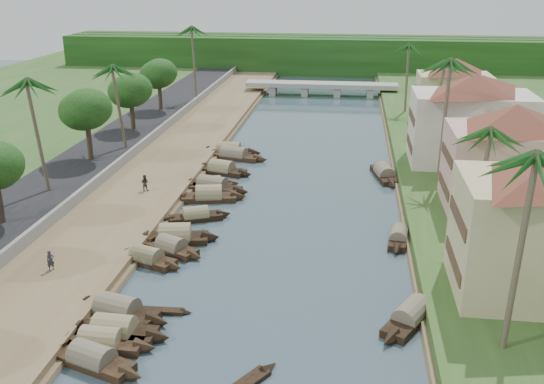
# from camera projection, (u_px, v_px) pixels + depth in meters

# --- Properties ---
(ground) EXTENTS (220.00, 220.00, 0.00)m
(ground) POSITION_uv_depth(u_px,v_px,m) (270.00, 277.00, 45.99)
(ground) COLOR #384B55
(ground) RESTS_ON ground
(left_bank) EXTENTS (10.00, 180.00, 0.80)m
(left_bank) POSITION_uv_depth(u_px,v_px,m) (150.00, 179.00, 66.43)
(left_bank) COLOR brown
(left_bank) RESTS_ON ground
(right_bank) EXTENTS (16.00, 180.00, 1.20)m
(right_bank) POSITION_uv_depth(u_px,v_px,m) (479.00, 191.00, 62.10)
(right_bank) COLOR #2C4D1F
(right_bank) RESTS_ON ground
(road) EXTENTS (8.00, 180.00, 1.40)m
(road) POSITION_uv_depth(u_px,v_px,m) (76.00, 173.00, 67.36)
(road) COLOR black
(road) RESTS_ON ground
(retaining_wall) EXTENTS (0.40, 180.00, 1.10)m
(retaining_wall) POSITION_uv_depth(u_px,v_px,m) (112.00, 169.00, 66.62)
(retaining_wall) COLOR gray
(retaining_wall) RESTS_ON left_bank
(treeline) EXTENTS (120.00, 14.00, 8.00)m
(treeline) POSITION_uv_depth(u_px,v_px,m) (328.00, 55.00, 137.76)
(treeline) COLOR #14340E
(treeline) RESTS_ON ground
(bridge) EXTENTS (28.00, 4.00, 2.40)m
(bridge) POSITION_uv_depth(u_px,v_px,m) (321.00, 86.00, 112.46)
(bridge) COLOR gray
(bridge) RESTS_ON ground
(building_mid) EXTENTS (14.11, 14.11, 9.70)m
(building_mid) POSITION_uv_depth(u_px,v_px,m) (510.00, 157.00, 54.49)
(building_mid) COLOR #DEA59D
(building_mid) RESTS_ON right_bank
(building_far) EXTENTS (15.59, 15.59, 10.20)m
(building_far) POSITION_uv_depth(u_px,v_px,m) (471.00, 118.00, 67.57)
(building_far) COLOR beige
(building_far) RESTS_ON right_bank
(building_distant) EXTENTS (12.62, 12.62, 9.20)m
(building_distant) POSITION_uv_depth(u_px,v_px,m) (453.00, 90.00, 86.24)
(building_distant) COLOR #C5BD84
(building_distant) RESTS_ON right_bank
(sampan_0) EXTENTS (7.53, 3.84, 1.99)m
(sampan_0) POSITION_uv_depth(u_px,v_px,m) (92.00, 360.00, 35.50)
(sampan_0) COLOR black
(sampan_0) RESTS_ON ground
(sampan_1) EXTENTS (7.56, 2.13, 2.23)m
(sampan_1) POSITION_uv_depth(u_px,v_px,m) (114.00, 332.00, 38.26)
(sampan_1) COLOR black
(sampan_1) RESTS_ON ground
(sampan_2) EXTENTS (7.29, 1.78, 1.96)m
(sampan_2) POSITION_uv_depth(u_px,v_px,m) (101.00, 342.00, 37.20)
(sampan_2) COLOR black
(sampan_2) RESTS_ON ground
(sampan_3) EXTENTS (8.32, 3.72, 2.20)m
(sampan_3) POSITION_uv_depth(u_px,v_px,m) (117.00, 310.00, 40.64)
(sampan_3) COLOR black
(sampan_3) RESTS_ON ground
(sampan_4) EXTENTS (6.90, 3.75, 1.98)m
(sampan_4) POSITION_uv_depth(u_px,v_px,m) (147.00, 259.00, 47.99)
(sampan_4) COLOR black
(sampan_4) RESTS_ON ground
(sampan_5) EXTENTS (8.01, 3.29, 2.46)m
(sampan_5) POSITION_uv_depth(u_px,v_px,m) (175.00, 237.00, 51.82)
(sampan_5) COLOR black
(sampan_5) RESTS_ON ground
(sampan_6) EXTENTS (6.56, 4.19, 2.00)m
(sampan_6) POSITION_uv_depth(u_px,v_px,m) (171.00, 248.00, 49.87)
(sampan_6) COLOR black
(sampan_6) RESTS_ON ground
(sampan_7) EXTENTS (6.83, 3.99, 1.87)m
(sampan_7) POSITION_uv_depth(u_px,v_px,m) (196.00, 216.00, 56.28)
(sampan_7) COLOR black
(sampan_7) RESTS_ON ground
(sampan_8) EXTENTS (7.92, 3.25, 2.37)m
(sampan_8) POSITION_uv_depth(u_px,v_px,m) (209.00, 196.00, 61.19)
(sampan_8) COLOR black
(sampan_8) RESTS_ON ground
(sampan_9) EXTENTS (8.83, 4.05, 2.20)m
(sampan_9) POSITION_uv_depth(u_px,v_px,m) (212.00, 186.00, 64.12)
(sampan_9) COLOR black
(sampan_9) RESTS_ON ground
(sampan_10) EXTENTS (6.47, 3.53, 1.83)m
(sampan_10) POSITION_uv_depth(u_px,v_px,m) (211.00, 185.00, 64.62)
(sampan_10) COLOR black
(sampan_10) RESTS_ON ground
(sampan_11) EXTENTS (8.04, 4.02, 2.26)m
(sampan_11) POSITION_uv_depth(u_px,v_px,m) (222.00, 170.00, 69.45)
(sampan_11) COLOR black
(sampan_11) RESTS_ON ground
(sampan_12) EXTENTS (9.36, 3.92, 2.20)m
(sampan_12) POSITION_uv_depth(u_px,v_px,m) (234.00, 155.00, 74.83)
(sampan_12) COLOR black
(sampan_12) RESTS_ON ground
(sampan_13) EXTENTS (8.66, 2.25, 2.34)m
(sampan_13) POSITION_uv_depth(u_px,v_px,m) (229.00, 151.00, 76.65)
(sampan_13) COLOR black
(sampan_13) RESTS_ON ground
(sampan_14) EXTENTS (5.29, 7.96, 2.03)m
(sampan_14) POSITION_uv_depth(u_px,v_px,m) (411.00, 316.00, 40.03)
(sampan_14) COLOR black
(sampan_14) RESTS_ON ground
(sampan_15) EXTENTS (2.08, 6.57, 1.80)m
(sampan_15) POSITION_uv_depth(u_px,v_px,m) (398.00, 237.00, 51.84)
(sampan_15) COLOR black
(sampan_15) RESTS_ON ground
(sampan_16) EXTENTS (3.44, 8.94, 2.15)m
(sampan_16) POSITION_uv_depth(u_px,v_px,m) (384.00, 174.00, 68.04)
(sampan_16) COLOR black
(sampan_16) RESTS_ON ground
(canoe_1) EXTENTS (4.25, 0.86, 0.68)m
(canoe_1) POSITION_uv_depth(u_px,v_px,m) (162.00, 311.00, 41.12)
(canoe_1) COLOR black
(canoe_1) RESTS_ON ground
(canoe_2) EXTENTS (5.47, 1.68, 0.79)m
(canoe_2) POSITION_uv_depth(u_px,v_px,m) (215.00, 184.00, 65.64)
(canoe_2) COLOR black
(canoe_2) RESTS_ON ground
(palm_0) EXTENTS (3.20, 3.20, 13.22)m
(palm_0) POSITION_uv_depth(u_px,v_px,m) (532.00, 161.00, 31.42)
(palm_0) COLOR brown
(palm_0) RESTS_ON ground
(palm_1) EXTENTS (3.20, 3.20, 10.68)m
(palm_1) POSITION_uv_depth(u_px,v_px,m) (486.00, 133.00, 46.70)
(palm_1) COLOR brown
(palm_1) RESTS_ON ground
(palm_2) EXTENTS (3.20, 3.20, 13.95)m
(palm_2) POSITION_uv_depth(u_px,v_px,m) (450.00, 64.00, 59.42)
(palm_2) COLOR brown
(palm_2) RESTS_ON ground
(palm_3) EXTENTS (3.20, 3.20, 11.67)m
(palm_3) POSITION_uv_depth(u_px,v_px,m) (438.00, 64.00, 74.55)
(palm_3) COLOR brown
(palm_3) RESTS_ON ground
(palm_5) EXTENTS (3.20, 3.20, 12.38)m
(palm_5) POSITION_uv_depth(u_px,v_px,m) (33.00, 84.00, 56.50)
(palm_5) COLOR brown
(palm_5) RESTS_ON ground
(palm_6) EXTENTS (3.20, 3.20, 11.38)m
(palm_6) POSITION_uv_depth(u_px,v_px,m) (118.00, 69.00, 71.53)
(palm_6) COLOR brown
(palm_6) RESTS_ON ground
(palm_7) EXTENTS (3.20, 3.20, 11.63)m
(palm_7) POSITION_uv_depth(u_px,v_px,m) (409.00, 47.00, 91.50)
(palm_7) COLOR brown
(palm_7) RESTS_ON ground
(palm_8) EXTENTS (3.20, 3.20, 13.36)m
(palm_8) POSITION_uv_depth(u_px,v_px,m) (193.00, 29.00, 98.69)
(palm_8) COLOR brown
(palm_8) RESTS_ON ground
(tree_3) EXTENTS (5.43, 5.43, 8.04)m
(tree_3) POSITION_uv_depth(u_px,v_px,m) (86.00, 110.00, 68.10)
(tree_3) COLOR #453827
(tree_3) RESTS_ON ground
(tree_4) EXTENTS (5.38, 5.38, 7.54)m
(tree_4) POSITION_uv_depth(u_px,v_px,m) (131.00, 91.00, 81.61)
(tree_4) COLOR #453827
(tree_4) RESTS_ON ground
(tree_5) EXTENTS (5.19, 5.19, 7.72)m
(tree_5) POSITION_uv_depth(u_px,v_px,m) (159.00, 74.00, 93.23)
(tree_5) COLOR #453827
(tree_5) RESTS_ON ground
(tree_6) EXTENTS (4.77, 4.77, 7.53)m
(tree_6) POSITION_uv_depth(u_px,v_px,m) (513.00, 112.00, 69.34)
(tree_6) COLOR #453827
(tree_6) RESTS_ON ground
(person_near) EXTENTS (0.66, 0.67, 1.56)m
(person_near) POSITION_uv_depth(u_px,v_px,m) (51.00, 260.00, 45.06)
(person_near) COLOR #2B2B34
(person_near) RESTS_ON left_bank
(person_far) EXTENTS (0.87, 0.70, 1.69)m
(person_far) POSITION_uv_depth(u_px,v_px,m) (145.00, 183.00, 61.49)
(person_far) COLOR #352C25
(person_far) RESTS_ON left_bank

